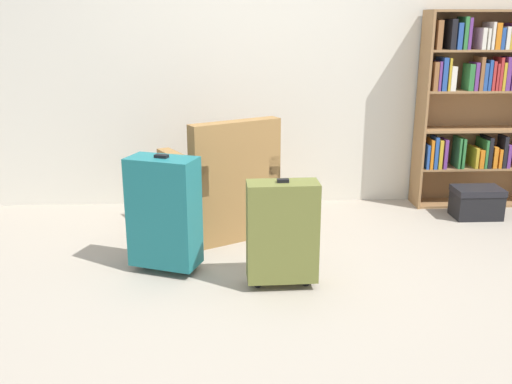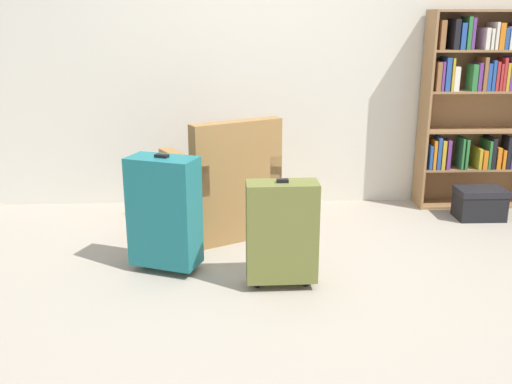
# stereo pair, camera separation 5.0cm
# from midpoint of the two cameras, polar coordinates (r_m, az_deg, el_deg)

# --- Properties ---
(ground_plane) EXTENTS (10.27, 10.27, 0.00)m
(ground_plane) POSITION_cam_midpoint_polar(r_m,az_deg,el_deg) (3.62, 0.58, -9.54)
(ground_plane) COLOR #9E9384
(back_wall) EXTENTS (5.87, 0.10, 2.60)m
(back_wall) POSITION_cam_midpoint_polar(r_m,az_deg,el_deg) (5.09, -0.71, 13.31)
(back_wall) COLOR beige
(back_wall) RESTS_ON ground
(bookshelf) EXTENTS (1.10, 0.28, 1.67)m
(bookshelf) POSITION_cam_midpoint_polar(r_m,az_deg,el_deg) (5.39, 21.18, 8.54)
(bookshelf) COLOR olive
(bookshelf) RESTS_ON ground
(armchair) EXTENTS (0.95, 0.95, 0.90)m
(armchair) POSITION_cam_midpoint_polar(r_m,az_deg,el_deg) (4.49, -3.85, 0.06)
(armchair) COLOR olive
(armchair) RESTS_ON ground
(mug) EXTENTS (0.12, 0.08, 0.10)m
(mug) POSITION_cam_midpoint_polar(r_m,az_deg,el_deg) (4.45, 3.42, -3.74)
(mug) COLOR white
(mug) RESTS_ON ground
(storage_box) EXTENTS (0.39, 0.26, 0.26)m
(storage_box) POSITION_cam_midpoint_polar(r_m,az_deg,el_deg) (5.16, 20.56, -0.89)
(storage_box) COLOR black
(storage_box) RESTS_ON ground
(suitcase_teal) EXTENTS (0.49, 0.38, 0.78)m
(suitcase_teal) POSITION_cam_midpoint_polar(r_m,az_deg,el_deg) (3.78, -9.38, -1.95)
(suitcase_teal) COLOR #19666B
(suitcase_teal) RESTS_ON ground
(suitcase_olive) EXTENTS (0.43, 0.20, 0.69)m
(suitcase_olive) POSITION_cam_midpoint_polar(r_m,az_deg,el_deg) (3.53, 2.18, -3.90)
(suitcase_olive) COLOR brown
(suitcase_olive) RESTS_ON ground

